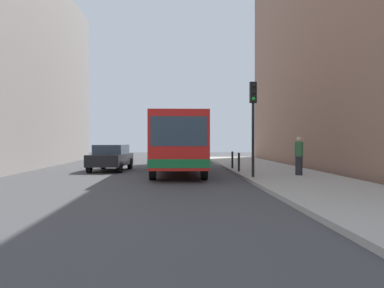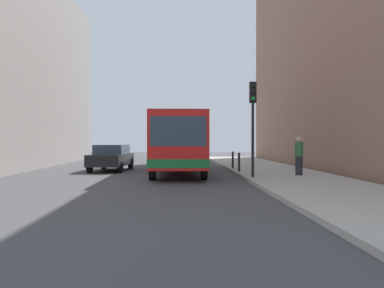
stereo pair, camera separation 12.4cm
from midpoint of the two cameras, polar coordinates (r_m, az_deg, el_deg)
ground_plane at (r=19.41m, az=-3.13°, el=-4.61°), size 80.00×80.00×0.00m
sidewalk at (r=20.09m, az=12.50°, el=-4.23°), size 4.40×40.00×0.15m
building_right at (r=26.61m, az=23.34°, el=13.50°), size 7.00×32.00×15.47m
bus at (r=21.87m, az=-2.16°, el=0.49°), size 2.56×11.03×3.00m
car_beside_bus at (r=23.73m, az=-11.41°, el=-1.79°), size 2.14×4.53×1.48m
traffic_light at (r=17.78m, az=8.35°, el=4.61°), size 0.28×0.33×4.10m
bollard_near at (r=20.90m, az=6.41°, el=-2.53°), size 0.11×0.11×0.95m
bollard_mid at (r=23.19m, az=5.52°, el=-2.23°), size 0.11×0.11×0.95m
pedestrian_near_signal at (r=19.11m, az=14.55°, el=-1.62°), size 0.38×0.38×1.75m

